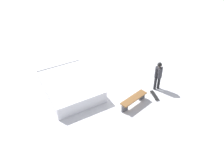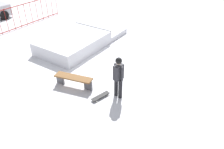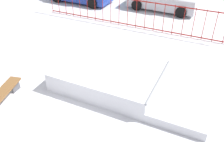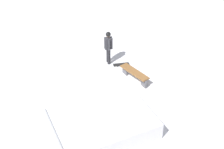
{
  "view_description": "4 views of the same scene",
  "coord_description": "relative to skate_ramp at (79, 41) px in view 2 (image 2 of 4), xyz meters",
  "views": [
    {
      "loc": [
        -8.15,
        4.59,
        7.5
      ],
      "look_at": [
        -0.28,
        -0.89,
        0.9
      ],
      "focal_mm": 34.24,
      "sensor_mm": 36.0,
      "label": 1
    },
    {
      "loc": [
        -7.94,
        -5.95,
        5.47
      ],
      "look_at": [
        -1.89,
        -2.66,
        1.0
      ],
      "focal_mm": 35.46,
      "sensor_mm": 36.0,
      "label": 2
    },
    {
      "loc": [
        3.44,
        -5.7,
        5.5
      ],
      "look_at": [
        0.93,
        0.98,
        0.6
      ],
      "focal_mm": 40.37,
      "sensor_mm": 36.0,
      "label": 3
    },
    {
      "loc": [
        4.57,
        8.51,
        8.32
      ],
      "look_at": [
        -0.77,
        -0.75,
        0.9
      ],
      "focal_mm": 48.84,
      "sensor_mm": 36.0,
      "label": 4
    }
  ],
  "objects": [
    {
      "name": "ground_plane",
      "position": [
        -1.22,
        -1.15,
        -0.32
      ],
      "size": [
        60.0,
        60.0,
        0.0
      ],
      "primitive_type": "plane",
      "color": "silver"
    },
    {
      "name": "skate_ramp",
      "position": [
        0.0,
        0.0,
        0.0
      ],
      "size": [
        5.59,
        3.03,
        0.74
      ],
      "rotation": [
        0.0,
        0.0,
        -0.08
      ],
      "color": "silver",
      "rests_on": "ground"
    },
    {
      "name": "skater",
      "position": [
        -3.02,
        -4.03,
        0.69
      ],
      "size": [
        0.42,
        0.43,
        1.73
      ],
      "rotation": [
        0.0,
        0.0,
        2.87
      ],
      "color": "black",
      "rests_on": "ground"
    },
    {
      "name": "skateboard",
      "position": [
        -3.43,
        -3.48,
        -0.24
      ],
      "size": [
        0.82,
        0.45,
        0.09
      ],
      "rotation": [
        0.0,
        0.0,
        2.8
      ],
      "color": "black",
      "rests_on": "ground"
    },
    {
      "name": "park_bench",
      "position": [
        -3.31,
        -2.12,
        0.04
      ],
      "size": [
        0.63,
        1.65,
        0.48
      ],
      "rotation": [
        0.0,
        0.0,
        1.72
      ],
      "color": "brown",
      "rests_on": "ground"
    }
  ]
}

